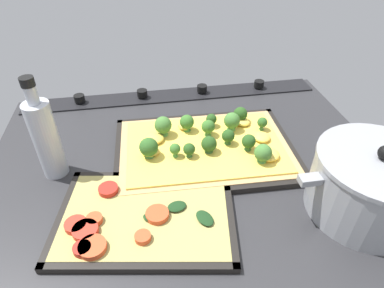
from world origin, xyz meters
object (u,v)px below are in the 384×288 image
at_px(cooking_pot, 371,185).
at_px(broccoli_pizza, 206,143).
at_px(oil_bottle, 46,138).
at_px(baking_tray_front, 205,151).
at_px(veggie_pizza_back, 140,217).
at_px(baking_tray_back, 146,217).

bearing_deg(cooking_pot, broccoli_pizza, -40.95).
bearing_deg(broccoli_pizza, oil_bottle, 3.33).
relative_size(baking_tray_front, broccoli_pizza, 1.07).
distance_m(broccoli_pizza, veggie_pizza_back, 0.23).
bearing_deg(veggie_pizza_back, baking_tray_front, -131.10).
bearing_deg(oil_bottle, veggie_pizza_back, 136.27).
bearing_deg(baking_tray_back, oil_bottle, -41.31).
distance_m(baking_tray_back, cooking_pot, 0.39).
xyz_separation_m(veggie_pizza_back, oil_bottle, (0.16, -0.16, 0.08)).
bearing_deg(broccoli_pizza, baking_tray_back, 50.26).
bearing_deg(baking_tray_front, cooking_pot, 140.14).
distance_m(broccoli_pizza, cooking_pot, 0.33).
height_order(baking_tray_back, cooking_pot, cooking_pot).
xyz_separation_m(broccoli_pizza, veggie_pizza_back, (0.15, 0.17, -0.01)).
xyz_separation_m(baking_tray_back, cooking_pot, (-0.39, 0.04, 0.06)).
bearing_deg(oil_bottle, cooking_pot, 160.96).
height_order(baking_tray_front, oil_bottle, oil_bottle).
distance_m(veggie_pizza_back, cooking_pot, 0.40).
height_order(broccoli_pizza, baking_tray_back, broccoli_pizza).
distance_m(baking_tray_back, oil_bottle, 0.25).
height_order(veggie_pizza_back, cooking_pot, cooking_pot).
relative_size(baking_tray_back, oil_bottle, 1.59).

